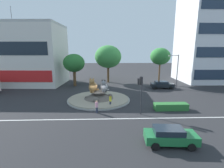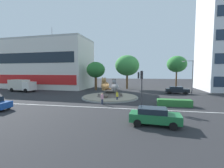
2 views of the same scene
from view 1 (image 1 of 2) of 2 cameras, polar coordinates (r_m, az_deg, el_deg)
The scene contains 17 objects.
ground_plane at distance 26.34m, azimuth -4.64°, elevation -5.60°, with size 160.00×160.00×0.00m, color #28282B.
lane_centreline at distance 19.33m, azimuth -5.63°, elevation -12.17°, with size 112.00×0.20×0.01m, color silver.
roundabout_island at distance 26.19m, azimuth -4.65°, elevation -4.61°, with size 9.96×9.96×1.40m.
cat_statue_tabby at distance 25.82m, azimuth -6.73°, elevation -0.81°, with size 1.77×2.31×2.36m.
cat_statue_grey at distance 25.81m, azimuth -2.77°, elevation -1.01°, with size 1.59×2.09×2.05m.
traffic_light_mast at distance 19.94m, azimuth 10.05°, elevation -1.00°, with size 0.71×0.62×4.75m.
shophouse_block at distance 45.37m, azimuth -32.87°, elevation 8.64°, with size 26.03×12.18×17.78m.
office_tower at distance 50.41m, azimuth 33.32°, elevation 20.80°, with size 16.32×12.28×34.77m.
clipped_hedge_strip at distance 23.30m, azimuth 19.96°, elevation -7.45°, with size 4.43×1.20×0.90m, color #2D7033.
broadleaf_tree_behind_island at distance 40.24m, azimuth -1.38°, elevation 9.56°, with size 6.47×6.47×9.11m.
second_tree_near_tower at distance 36.72m, azimuth -13.22°, elevation 7.13°, with size 4.66×4.66×7.13m.
third_tree_left at distance 39.95m, azimuth 16.59°, elevation 9.26°, with size 4.59×4.59×8.45m.
streetlight_arm at distance 35.80m, azimuth 21.67°, elevation 4.83°, with size 2.12×0.28×6.97m.
pedestrian_pink_shirt at distance 20.83m, azimuth -5.39°, elevation -7.86°, with size 0.39×0.39×1.64m.
pedestrian_yellow_shirt at distance 23.08m, azimuth -0.59°, elevation -5.79°, with size 0.35×0.35×1.66m.
hatchback_near_shophouse at distance 15.05m, azimuth 19.70°, elevation -16.75°, with size 4.39×2.19×1.52m.
parked_car_right at distance 35.62m, azimuth 17.19°, elevation -0.20°, with size 4.76×2.37×1.51m.
Camera 1 is at (1.23, -25.14, 7.78)m, focal length 26.01 mm.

